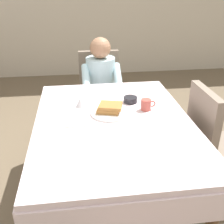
{
  "coord_description": "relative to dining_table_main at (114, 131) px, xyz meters",
  "views": [
    {
      "loc": [
        -0.24,
        -1.71,
        1.65
      ],
      "look_at": [
        -0.01,
        0.03,
        0.79
      ],
      "focal_mm": 44.22,
      "sensor_mm": 36.0,
      "label": 1
    }
  ],
  "objects": [
    {
      "name": "fork_left_of_plate",
      "position": [
        -0.21,
        0.08,
        0.09
      ],
      "size": [
        0.03,
        0.18,
        0.0
      ],
      "primitive_type": "cube",
      "rotation": [
        0.0,
        0.0,
        1.49
      ],
      "color": "silver",
      "rests_on": "dining_table_main"
    },
    {
      "name": "bowl_butter",
      "position": [
        0.18,
        0.29,
        0.11
      ],
      "size": [
        0.11,
        0.11,
        0.04
      ],
      "primitive_type": "cylinder",
      "color": "black",
      "rests_on": "dining_table_main"
    },
    {
      "name": "knife_right_of_plate",
      "position": [
        0.17,
        0.08,
        0.09
      ],
      "size": [
        0.02,
        0.2,
        0.0
      ],
      "primitive_type": "cube",
      "rotation": [
        0.0,
        0.0,
        1.59
      ],
      "color": "silver",
      "rests_on": "dining_table_main"
    },
    {
      "name": "plate_breakfast",
      "position": [
        -0.02,
        0.1,
        0.1
      ],
      "size": [
        0.28,
        0.28,
        0.02
      ],
      "primitive_type": "cylinder",
      "color": "white",
      "rests_on": "dining_table_main"
    },
    {
      "name": "napkin_folded",
      "position": [
        -0.29,
        -0.01,
        0.09
      ],
      "size": [
        0.17,
        0.13,
        0.01
      ],
      "primitive_type": "cube",
      "rotation": [
        0.0,
        0.0,
        -0.03
      ],
      "color": "white",
      "rests_on": "dining_table_main"
    },
    {
      "name": "spoon_near_edge",
      "position": [
        0.03,
        -0.22,
        0.09
      ],
      "size": [
        0.15,
        0.02,
        0.0
      ],
      "primitive_type": "cube",
      "rotation": [
        0.0,
        0.0,
        -0.04
      ],
      "color": "silver",
      "rests_on": "dining_table_main"
    },
    {
      "name": "dining_table_main",
      "position": [
        0.0,
        0.0,
        0.0
      ],
      "size": [
        1.12,
        1.52,
        0.74
      ],
      "color": "silver",
      "rests_on": "ground"
    },
    {
      "name": "breakfast_stack",
      "position": [
        -0.02,
        0.12,
        0.13
      ],
      "size": [
        0.21,
        0.18,
        0.06
      ],
      "color": "#A36B33",
      "rests_on": "plate_breakfast"
    },
    {
      "name": "chair_diner",
      "position": [
        0.01,
        1.17,
        -0.12
      ],
      "size": [
        0.44,
        0.45,
        0.93
      ],
      "rotation": [
        0.0,
        0.0,
        3.14
      ],
      "color": "#7A6B5B",
      "rests_on": "ground"
    },
    {
      "name": "cup_coffee",
      "position": [
        0.27,
        0.14,
        0.13
      ],
      "size": [
        0.11,
        0.08,
        0.08
      ],
      "color": "#B24C42",
      "rests_on": "dining_table_main"
    },
    {
      "name": "ground_plane",
      "position": [
        0.0,
        0.0,
        -0.65
      ],
      "size": [
        14.0,
        14.0,
        0.0
      ],
      "primitive_type": "plane",
      "color": "brown"
    },
    {
      "name": "diner_person",
      "position": [
        0.01,
        1.01,
        0.02
      ],
      "size": [
        0.4,
        0.43,
        1.12
      ],
      "rotation": [
        0.0,
        0.0,
        3.14
      ],
      "color": "silver",
      "rests_on": "ground"
    },
    {
      "name": "chair_right_side",
      "position": [
        0.77,
        0.0,
        -0.12
      ],
      "size": [
        0.45,
        0.44,
        0.93
      ],
      "rotation": [
        0.0,
        0.0,
        -1.57
      ],
      "color": "#7A6B5B",
      "rests_on": "ground"
    },
    {
      "name": "syrup_pitcher",
      "position": [
        -0.22,
        0.26,
        0.13
      ],
      "size": [
        0.08,
        0.08,
        0.07
      ],
      "color": "silver",
      "rests_on": "dining_table_main"
    }
  ]
}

